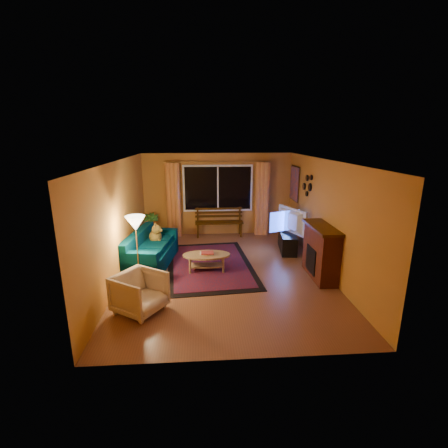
{
  "coord_description": "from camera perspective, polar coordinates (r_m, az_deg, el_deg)",
  "views": [
    {
      "loc": [
        -0.5,
        -6.82,
        3.0
      ],
      "look_at": [
        0.0,
        0.3,
        1.05
      ],
      "focal_mm": 26.0,
      "sensor_mm": 36.0,
      "label": 1
    }
  ],
  "objects": [
    {
      "name": "floor",
      "position": [
        7.47,
        0.16,
        -8.47
      ],
      "size": [
        4.5,
        6.0,
        0.02
      ],
      "primitive_type": "cube",
      "color": "brown",
      "rests_on": "ground"
    },
    {
      "name": "ceiling",
      "position": [
        6.86,
        0.18,
        11.18
      ],
      "size": [
        4.5,
        6.0,
        0.02
      ],
      "primitive_type": "cube",
      "color": "white",
      "rests_on": "ground"
    },
    {
      "name": "wall_back",
      "position": [
        10.0,
        -1.1,
        5.2
      ],
      "size": [
        4.5,
        0.02,
        2.5
      ],
      "primitive_type": "cube",
      "color": "#C07B30",
      "rests_on": "ground"
    },
    {
      "name": "wall_left",
      "position": [
        7.26,
        -17.92,
        0.57
      ],
      "size": [
        0.02,
        6.0,
        2.5
      ],
      "primitive_type": "cube",
      "color": "#C07B30",
      "rests_on": "ground"
    },
    {
      "name": "wall_right",
      "position": [
        7.57,
        17.51,
        1.18
      ],
      "size": [
        0.02,
        6.0,
        2.5
      ],
      "primitive_type": "cube",
      "color": "#C07B30",
      "rests_on": "ground"
    },
    {
      "name": "window",
      "position": [
        9.9,
        -1.09,
        6.27
      ],
      "size": [
        2.0,
        0.02,
        1.3
      ],
      "primitive_type": "cube",
      "color": "black",
      "rests_on": "wall_back"
    },
    {
      "name": "curtain_rod",
      "position": [
        9.76,
        -1.1,
        10.87
      ],
      "size": [
        3.2,
        0.03,
        0.03
      ],
      "primitive_type": "cylinder",
      "rotation": [
        0.0,
        1.57,
        0.0
      ],
      "color": "#BF8C3F",
      "rests_on": "wall_back"
    },
    {
      "name": "curtain_left",
      "position": [
        9.92,
        -8.89,
        4.17
      ],
      "size": [
        0.36,
        0.36,
        2.24
      ],
      "primitive_type": "cylinder",
      "color": "orange",
      "rests_on": "ground"
    },
    {
      "name": "curtain_right",
      "position": [
        10.05,
        6.67,
        4.4
      ],
      "size": [
        0.36,
        0.36,
        2.24
      ],
      "primitive_type": "cylinder",
      "color": "orange",
      "rests_on": "ground"
    },
    {
      "name": "bench",
      "position": [
        9.98,
        -0.86,
        -0.9
      ],
      "size": [
        1.45,
        0.43,
        0.44
      ],
      "primitive_type": "cube",
      "rotation": [
        0.0,
        0.0,
        -0.0
      ],
      "color": "#341A01",
      "rests_on": "ground"
    },
    {
      "name": "potted_plant",
      "position": [
        9.7,
        -12.68,
        -0.59
      ],
      "size": [
        0.53,
        0.53,
        0.82
      ],
      "primitive_type": "imported",
      "rotation": [
        0.0,
        0.0,
        0.17
      ],
      "color": "#235B1E",
      "rests_on": "ground"
    },
    {
      "name": "sofa",
      "position": [
        7.93,
        -12.67,
        -4.27
      ],
      "size": [
        1.14,
        2.08,
        0.8
      ],
      "primitive_type": "cube",
      "rotation": [
        0.0,
        0.0,
        -0.16
      ],
      "color": "#002533",
      "rests_on": "ground"
    },
    {
      "name": "dog",
      "position": [
        8.26,
        -11.99,
        -1.58
      ],
      "size": [
        0.37,
        0.49,
        0.52
      ],
      "primitive_type": null,
      "rotation": [
        0.0,
        0.0,
        0.06
      ],
      "color": "brown",
      "rests_on": "sofa"
    },
    {
      "name": "armchair",
      "position": [
        5.94,
        -14.61,
        -11.33
      ],
      "size": [
        1.01,
        1.02,
        0.78
      ],
      "primitive_type": "imported",
      "rotation": [
        0.0,
        0.0,
        0.99
      ],
      "color": "beige",
      "rests_on": "ground"
    },
    {
      "name": "floor_lamp",
      "position": [
        6.93,
        -14.99,
        -4.48
      ],
      "size": [
        0.29,
        0.29,
        1.44
      ],
      "primitive_type": "cylinder",
      "rotation": [
        0.0,
        0.0,
        0.25
      ],
      "color": "#BF8C3F",
      "rests_on": "ground"
    },
    {
      "name": "rug",
      "position": [
        7.85,
        -2.57,
        -7.11
      ],
      "size": [
        2.22,
        3.26,
        0.02
      ],
      "primitive_type": "cube",
      "rotation": [
        0.0,
        0.0,
        0.08
      ],
      "color": "maroon",
      "rests_on": "ground"
    },
    {
      "name": "coffee_table",
      "position": [
        7.49,
        -3.07,
        -6.73
      ],
      "size": [
        1.09,
        1.09,
        0.39
      ],
      "primitive_type": "cylinder",
      "rotation": [
        0.0,
        0.0,
        -0.01
      ],
      "color": "#9C7B52",
      "rests_on": "ground"
    },
    {
      "name": "tv_console",
      "position": [
        8.91,
        11.07,
        -3.04
      ],
      "size": [
        0.55,
        1.21,
        0.49
      ],
      "primitive_type": "cube",
      "rotation": [
        0.0,
        0.0,
        -0.14
      ],
      "color": "black",
      "rests_on": "ground"
    },
    {
      "name": "television",
      "position": [
        8.75,
        11.27,
        0.55
      ],
      "size": [
        0.57,
        1.14,
        0.67
      ],
      "primitive_type": "imported",
      "rotation": [
        0.0,
        0.0,
        1.95
      ],
      "color": "black",
      "rests_on": "tv_console"
    },
    {
      "name": "fireplace",
      "position": [
        7.33,
        16.66,
        -4.92
      ],
      "size": [
        0.4,
        1.2,
        1.1
      ],
      "primitive_type": "cube",
      "color": "maroon",
      "rests_on": "ground"
    },
    {
      "name": "mirror_cluster",
      "position": [
        8.65,
        14.39,
        6.83
      ],
      "size": [
        0.06,
        0.6,
        0.56
      ],
      "primitive_type": null,
      "color": "black",
      "rests_on": "wall_right"
    },
    {
      "name": "painting",
      "position": [
        9.76,
        12.3,
        6.98
      ],
      "size": [
        0.04,
        0.76,
        0.96
      ],
      "primitive_type": "cube",
      "color": "#CE4617",
      "rests_on": "wall_right"
    }
  ]
}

